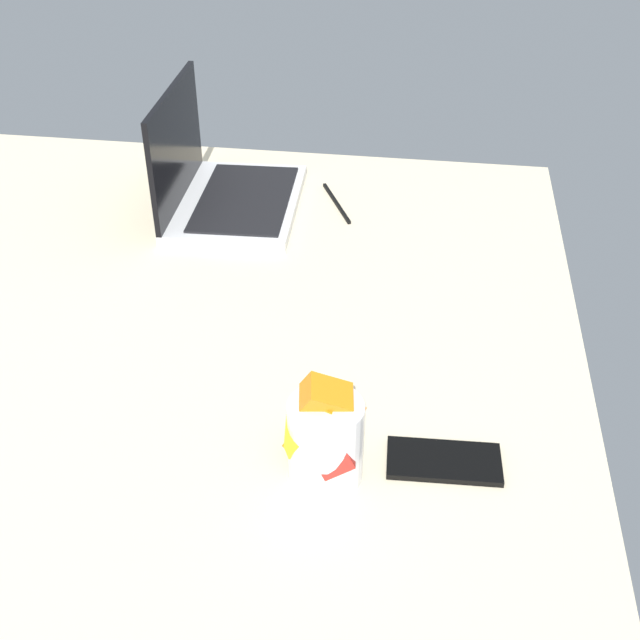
# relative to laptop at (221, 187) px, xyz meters

# --- Properties ---
(bed_mattress) EXTENTS (1.80, 1.40, 0.18)m
(bed_mattress) POSITION_rel_laptop_xyz_m (-0.62, 0.06, -0.13)
(bed_mattress) COLOR beige
(bed_mattress) RESTS_ON ground
(laptop) EXTENTS (0.34, 0.25, 0.23)m
(laptop) POSITION_rel_laptop_xyz_m (0.00, 0.00, 0.00)
(laptop) COLOR silver
(laptop) RESTS_ON bed_mattress
(snack_cup) EXTENTS (0.11, 0.10, 0.15)m
(snack_cup) POSITION_rel_laptop_xyz_m (-0.67, -0.30, 0.02)
(snack_cup) COLOR silver
(snack_cup) RESTS_ON bed_mattress
(cell_phone) EXTENTS (0.08, 0.14, 0.01)m
(cell_phone) POSITION_rel_laptop_xyz_m (-0.63, -0.44, -0.04)
(cell_phone) COLOR black
(cell_phone) RESTS_ON bed_mattress
(charger_cable) EXTENTS (0.16, 0.08, 0.01)m
(charger_cable) POSITION_rel_laptop_xyz_m (0.05, -0.22, -0.04)
(charger_cable) COLOR black
(charger_cable) RESTS_ON bed_mattress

